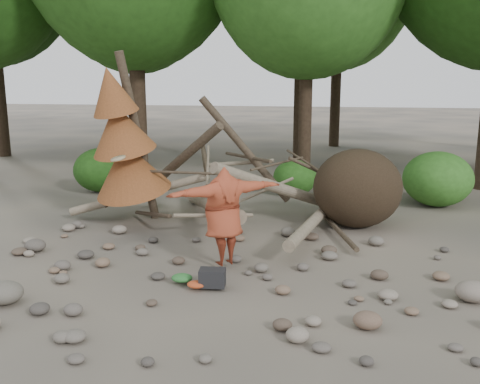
# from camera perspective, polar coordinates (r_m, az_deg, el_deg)

# --- Properties ---
(ground) EXTENTS (120.00, 120.00, 0.00)m
(ground) POSITION_cam_1_polar(r_m,az_deg,el_deg) (9.96, -2.17, -9.69)
(ground) COLOR #514C44
(ground) RESTS_ON ground
(deadfall_pile) EXTENTS (8.55, 5.24, 3.30)m
(deadfall_pile) POSITION_cam_1_polar(r_m,az_deg,el_deg) (13.56, 9.97, 0.26)
(deadfall_pile) COLOR #332619
(deadfall_pile) RESTS_ON ground
(dead_conifer) EXTENTS (2.06, 2.16, 4.35)m
(dead_conifer) POSITION_cam_1_polar(r_m,az_deg,el_deg) (13.50, -12.28, 5.11)
(dead_conifer) COLOR #4C3F30
(dead_conifer) RESTS_ON ground
(bush_left) EXTENTS (1.80, 1.80, 1.44)m
(bush_left) POSITION_cam_1_polar(r_m,az_deg,el_deg) (18.11, -14.56, 2.30)
(bush_left) COLOR #225215
(bush_left) RESTS_ON ground
(bush_mid) EXTENTS (1.40, 1.40, 1.12)m
(bush_mid) POSITION_cam_1_polar(r_m,az_deg,el_deg) (17.16, 5.88, 1.56)
(bush_mid) COLOR #2E681E
(bush_mid) RESTS_ON ground
(bush_right) EXTENTS (2.00, 2.00, 1.60)m
(bush_right) POSITION_cam_1_polar(r_m,az_deg,el_deg) (16.58, 20.33, 1.32)
(bush_right) COLOR #397B26
(bush_right) RESTS_ON ground
(frisbee_thrower) EXTENTS (3.36, 1.98, 2.16)m
(frisbee_thrower) POSITION_cam_1_polar(r_m,az_deg,el_deg) (10.42, -1.76, -2.57)
(frisbee_thrower) COLOR #9B3C23
(frisbee_thrower) RESTS_ON ground
(backpack) EXTENTS (0.49, 0.35, 0.31)m
(backpack) POSITION_cam_1_polar(r_m,az_deg,el_deg) (9.66, -2.97, -9.44)
(backpack) COLOR black
(backpack) RESTS_ON ground
(cloth_green) EXTENTS (0.39, 0.32, 0.15)m
(cloth_green) POSITION_cam_1_polar(r_m,az_deg,el_deg) (9.94, -6.21, -9.36)
(cloth_green) COLOR #2B6D2F
(cloth_green) RESTS_ON ground
(cloth_orange) EXTENTS (0.33, 0.27, 0.12)m
(cloth_orange) POSITION_cam_1_polar(r_m,az_deg,el_deg) (9.65, -4.69, -10.08)
(cloth_orange) COLOR #B6441F
(cloth_orange) RESTS_ON ground
(boulder_front_left) EXTENTS (0.64, 0.57, 0.38)m
(boulder_front_left) POSITION_cam_1_polar(r_m,az_deg,el_deg) (9.87, -23.85, -9.79)
(boulder_front_left) COLOR #686256
(boulder_front_left) RESTS_ON ground
(boulder_front_right) EXTENTS (0.44, 0.39, 0.26)m
(boulder_front_right) POSITION_cam_1_polar(r_m,az_deg,el_deg) (8.47, 13.46, -13.16)
(boulder_front_right) COLOR brown
(boulder_front_right) RESTS_ON ground
(boulder_mid_right) EXTENTS (0.58, 0.52, 0.35)m
(boulder_mid_right) POSITION_cam_1_polar(r_m,az_deg,el_deg) (9.95, 23.59, -9.70)
(boulder_mid_right) COLOR gray
(boulder_mid_right) RESTS_ON ground
(boulder_mid_left) EXTENTS (0.46, 0.42, 0.28)m
(boulder_mid_left) POSITION_cam_1_polar(r_m,az_deg,el_deg) (12.44, -21.01, -5.33)
(boulder_mid_left) COLOR #575049
(boulder_mid_left) RESTS_ON ground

